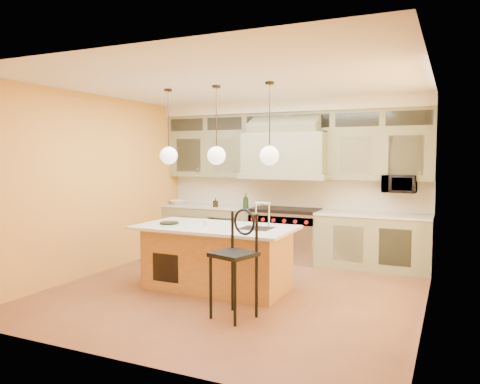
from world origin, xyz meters
The scene contains 18 objects.
floor centered at (0.00, 0.00, 0.00)m, with size 5.00×5.00×0.00m, color brown.
ceiling centered at (0.00, 0.00, 2.90)m, with size 5.00×5.00×0.00m, color white.
wall_back centered at (0.00, 2.50, 1.45)m, with size 5.00×5.00×0.00m, color gold.
wall_front centered at (0.00, -2.50, 1.45)m, with size 5.00×5.00×0.00m, color gold.
wall_left centered at (-2.50, 0.00, 1.45)m, with size 5.00×5.00×0.00m, color gold.
wall_right centered at (2.50, 0.00, 1.45)m, with size 5.00×5.00×0.00m, color gold.
back_cabinetry centered at (0.00, 2.23, 1.43)m, with size 5.00×0.77×2.90m.
range centered at (0.00, 2.14, 0.49)m, with size 1.20×0.74×0.96m.
kitchen_island centered at (-0.29, -0.01, 0.47)m, with size 2.24×1.20×1.35m.
counter_stool centered at (0.46, -0.97, 0.74)m, with size 0.56×0.56×1.29m.
microwave centered at (1.95, 2.25, 1.45)m, with size 0.54×0.37×0.30m, color black.
oil_bottle_a centered at (-0.70, 1.92, 1.08)m, with size 0.11×0.11×0.29m, color black.
oil_bottle_b centered at (-1.33, 1.92, 1.03)m, with size 0.08×0.08×0.18m, color black.
fruit_bowl centered at (-2.30, 2.15, 0.98)m, with size 0.31×0.31×0.08m, color white.
cup centered at (-0.43, -0.09, 0.96)m, with size 0.10×0.10×0.09m, color silver.
pendant_left centered at (-1.10, -0.01, 1.95)m, with size 0.26×0.26×1.11m.
pendant_center centered at (-0.30, -0.01, 1.95)m, with size 0.26×0.26×1.11m.
pendant_right centered at (0.50, -0.01, 1.95)m, with size 0.26×0.26×1.11m.
Camera 1 is at (2.77, -5.90, 1.93)m, focal length 35.00 mm.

